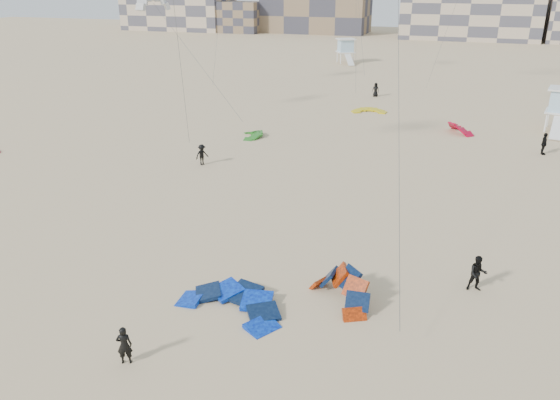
% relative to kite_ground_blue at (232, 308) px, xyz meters
% --- Properties ---
extents(ground, '(320.00, 320.00, 0.00)m').
position_rel_kite_ground_blue_xyz_m(ground, '(-3.17, -1.76, 0.00)').
color(ground, tan).
rests_on(ground, ground).
extents(kite_ground_blue, '(5.65, 5.84, 1.81)m').
position_rel_kite_ground_blue_xyz_m(kite_ground_blue, '(0.00, 0.00, 0.00)').
color(kite_ground_blue, blue).
rests_on(kite_ground_blue, ground).
extents(kite_ground_orange, '(5.01, 5.01, 3.57)m').
position_rel_kite_ground_blue_xyz_m(kite_ground_orange, '(4.47, 2.20, 0.00)').
color(kite_ground_orange, '#F63D08').
rests_on(kite_ground_orange, ground).
extents(kite_ground_green, '(3.96, 3.84, 1.58)m').
position_rel_kite_ground_blue_xyz_m(kite_ground_green, '(-9.93, 27.12, 0.00)').
color(kite_ground_green, '#13771B').
rests_on(kite_ground_green, ground).
extents(kite_ground_red_far, '(4.19, 4.12, 2.83)m').
position_rel_kite_ground_blue_xyz_m(kite_ground_red_far, '(8.50, 34.89, 0.00)').
color(kite_ground_red_far, red).
rests_on(kite_ground_red_far, ground).
extents(kite_ground_yellow, '(4.09, 4.24, 0.82)m').
position_rel_kite_ground_blue_xyz_m(kite_ground_yellow, '(-1.38, 40.81, 0.00)').
color(kite_ground_yellow, yellow).
rests_on(kite_ground_yellow, ground).
extents(kitesurfer_main, '(0.70, 0.60, 1.61)m').
position_rel_kite_ground_blue_xyz_m(kitesurfer_main, '(-2.32, -4.79, 0.81)').
color(kitesurfer_main, black).
rests_on(kitesurfer_main, ground).
extents(kitesurfer_b, '(0.99, 0.85, 1.78)m').
position_rel_kite_ground_blue_xyz_m(kitesurfer_b, '(10.35, 5.22, 0.89)').
color(kitesurfer_b, black).
rests_on(kitesurfer_b, ground).
extents(kitesurfer_c, '(1.12, 1.24, 1.67)m').
position_rel_kite_ground_blue_xyz_m(kitesurfer_c, '(-10.49, 17.98, 0.84)').
color(kitesurfer_c, black).
rests_on(kitesurfer_c, ground).
extents(kitesurfer_d, '(0.59, 1.15, 1.87)m').
position_rel_kite_ground_blue_xyz_m(kitesurfer_d, '(15.40, 29.87, 0.94)').
color(kitesurfer_d, black).
rests_on(kitesurfer_d, ground).
extents(kitesurfer_e, '(0.87, 0.59, 1.73)m').
position_rel_kite_ground_blue_xyz_m(kitesurfer_e, '(-2.22, 49.58, 0.86)').
color(kitesurfer_e, black).
rests_on(kitesurfer_e, ground).
extents(kite_fly_grey, '(12.20, 4.56, 11.93)m').
position_rel_kite_ground_blue_xyz_m(kite_fly_grey, '(-21.22, 30.08, 11.59)').
color(kite_fly_grey, silver).
rests_on(kite_fly_grey, ground).
extents(lifeguard_tower_far, '(3.99, 6.24, 4.16)m').
position_rel_kite_ground_blue_xyz_m(lifeguard_tower_far, '(-12.43, 77.21, 2.06)').
color(lifeguard_tower_far, white).
rests_on(lifeguard_tower_far, ground).
extents(condo_west_a, '(30.00, 15.00, 14.00)m').
position_rel_kite_ground_blue_xyz_m(condo_west_a, '(-73.17, 128.24, 7.00)').
color(condo_west_a, '#C4AC8F').
rests_on(condo_west_a, ground).
extents(condo_mid, '(32.00, 16.00, 12.00)m').
position_rel_kite_ground_blue_xyz_m(condo_mid, '(6.83, 128.24, 6.00)').
color(condo_mid, '#C4AC8F').
rests_on(condo_mid, ground).
extents(condo_fill_left, '(12.00, 10.00, 8.00)m').
position_rel_kite_ground_blue_xyz_m(condo_fill_left, '(-53.17, 126.24, 4.00)').
color(condo_fill_left, '#7F674D').
rests_on(condo_fill_left, ground).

